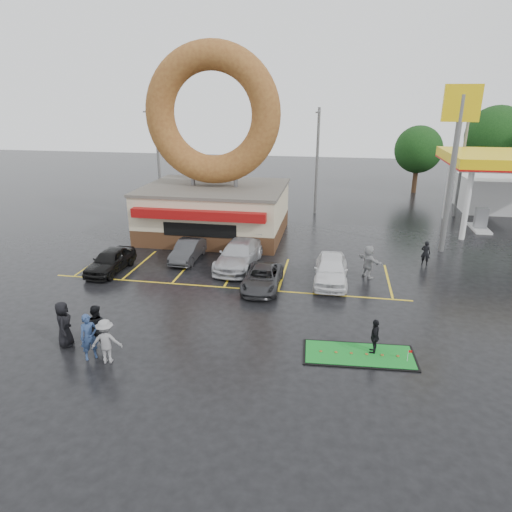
% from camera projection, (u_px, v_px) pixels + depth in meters
% --- Properties ---
extents(ground, '(120.00, 120.00, 0.00)m').
position_uv_depth(ground, '(207.00, 315.00, 21.89)').
color(ground, black).
rests_on(ground, ground).
extents(donut_shop, '(10.20, 8.70, 13.50)m').
position_uv_depth(donut_shop, '(214.00, 176.00, 32.92)').
color(donut_shop, '#472B19').
rests_on(donut_shop, ground).
extents(shell_sign, '(2.20, 0.36, 10.60)m').
position_uv_depth(shell_sign, '(457.00, 139.00, 28.39)').
color(shell_sign, slate).
rests_on(shell_sign, ground).
extents(streetlight_left, '(0.40, 2.21, 9.00)m').
position_uv_depth(streetlight_left, '(158.00, 157.00, 40.41)').
color(streetlight_left, slate).
rests_on(streetlight_left, ground).
extents(streetlight_mid, '(0.40, 2.21, 9.00)m').
position_uv_depth(streetlight_mid, '(317.00, 159.00, 39.02)').
color(streetlight_mid, slate).
rests_on(streetlight_mid, ground).
extents(streetlight_right, '(0.40, 2.21, 9.00)m').
position_uv_depth(streetlight_right, '(463.00, 161.00, 37.97)').
color(streetlight_right, slate).
rests_on(streetlight_right, ground).
extents(tree_far_c, '(6.30, 6.30, 9.00)m').
position_uv_depth(tree_far_c, '(496.00, 136.00, 47.83)').
color(tree_far_c, '#332114').
rests_on(tree_far_c, ground).
extents(tree_far_d, '(4.90, 4.90, 7.00)m').
position_uv_depth(tree_far_d, '(418.00, 150.00, 47.73)').
color(tree_far_d, '#332114').
rests_on(tree_far_d, ground).
extents(car_black, '(1.86, 4.15, 1.38)m').
position_uv_depth(car_black, '(110.00, 261.00, 27.04)').
color(car_black, black).
rests_on(car_black, ground).
extents(car_dgrey, '(1.46, 3.92, 1.28)m').
position_uv_depth(car_dgrey, '(188.00, 250.00, 28.96)').
color(car_dgrey, '#2D2D2F').
rests_on(car_dgrey, ground).
extents(car_silver, '(2.46, 5.44, 1.55)m').
position_uv_depth(car_silver, '(239.00, 254.00, 27.83)').
color(car_silver, '#B2B3B8').
rests_on(car_silver, ground).
extents(car_grey, '(1.97, 4.21, 1.16)m').
position_uv_depth(car_grey, '(262.00, 278.00, 24.77)').
color(car_grey, '#303033').
rests_on(car_grey, ground).
extents(car_white, '(1.83, 4.53, 1.54)m').
position_uv_depth(car_white, '(331.00, 269.00, 25.46)').
color(car_white, white).
rests_on(car_white, ground).
extents(person_blue, '(0.83, 0.81, 1.92)m').
position_uv_depth(person_blue, '(89.00, 337.00, 18.02)').
color(person_blue, navy).
rests_on(person_blue, ground).
extents(person_blackjkt, '(0.98, 0.79, 1.91)m').
position_uv_depth(person_blackjkt, '(96.00, 327.00, 18.82)').
color(person_blackjkt, black).
rests_on(person_blackjkt, ground).
extents(person_hoodie, '(1.32, 0.95, 1.84)m').
position_uv_depth(person_hoodie, '(106.00, 341.00, 17.77)').
color(person_hoodie, gray).
rests_on(person_hoodie, ground).
extents(person_bystander, '(0.93, 1.13, 1.98)m').
position_uv_depth(person_bystander, '(64.00, 324.00, 18.96)').
color(person_bystander, black).
rests_on(person_bystander, ground).
extents(person_cameraman, '(0.52, 0.94, 1.52)m').
position_uv_depth(person_cameraman, '(375.00, 337.00, 18.43)').
color(person_cameraman, black).
rests_on(person_cameraman, ground).
extents(person_walker_near, '(1.61, 1.71, 1.93)m').
position_uv_depth(person_walker_near, '(368.00, 261.00, 26.12)').
color(person_walker_near, '#9A9A9D').
rests_on(person_walker_near, ground).
extents(person_walker_far, '(0.65, 0.52, 1.53)m').
position_uv_depth(person_walker_far, '(426.00, 253.00, 28.11)').
color(person_walker_far, black).
rests_on(person_walker_far, ground).
extents(dumpster, '(1.86, 1.29, 1.30)m').
position_uv_depth(dumpster, '(161.00, 222.00, 35.48)').
color(dumpster, '#1C4A29').
rests_on(dumpster, ground).
extents(putting_green, '(4.61, 2.21, 0.56)m').
position_uv_depth(putting_green, '(359.00, 355.00, 18.50)').
color(putting_green, black).
rests_on(putting_green, ground).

